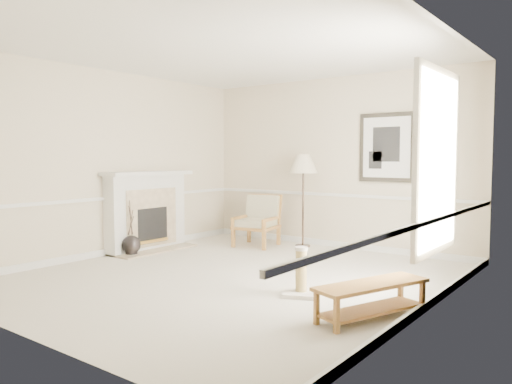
# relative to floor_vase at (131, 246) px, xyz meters

# --- Properties ---
(ground) EXTENTS (5.50, 5.50, 0.00)m
(ground) POSITION_rel_floor_vase_xyz_m (2.15, -0.11, -0.16)
(ground) COLOR silver
(ground) RESTS_ON ground
(room) EXTENTS (5.04, 5.54, 2.92)m
(room) POSITION_rel_floor_vase_xyz_m (2.29, -0.03, 1.71)
(room) COLOR beige
(room) RESTS_ON ground
(fireplace) EXTENTS (0.64, 1.64, 1.31)m
(fireplace) POSITION_rel_floor_vase_xyz_m (-0.19, 0.49, 0.48)
(fireplace) COLOR white
(fireplace) RESTS_ON ground
(floor_vase) EXTENTS (0.30, 0.30, 0.88)m
(floor_vase) POSITION_rel_floor_vase_xyz_m (0.00, 0.00, 0.00)
(floor_vase) COLOR black
(floor_vase) RESTS_ON ground
(armchair) EXTENTS (0.78, 0.82, 0.88)m
(armchair) POSITION_rel_floor_vase_xyz_m (1.04, 1.96, 0.32)
(armchair) COLOR #AE6F38
(armchair) RESTS_ON ground
(floor_lamp) EXTENTS (0.56, 0.56, 1.59)m
(floor_lamp) POSITION_rel_floor_vase_xyz_m (1.74, 2.29, 1.23)
(floor_lamp) COLOR black
(floor_lamp) RESTS_ON ground
(bench) EXTENTS (0.78, 1.27, 0.35)m
(bench) POSITION_rel_floor_vase_xyz_m (4.29, -0.60, 0.07)
(bench) COLOR #AE6F38
(bench) RESTS_ON ground
(scratching_post) EXTENTS (0.51, 0.51, 0.55)m
(scratching_post) POSITION_rel_floor_vase_xyz_m (3.33, -0.32, 0.01)
(scratching_post) COLOR beige
(scratching_post) RESTS_ON ground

